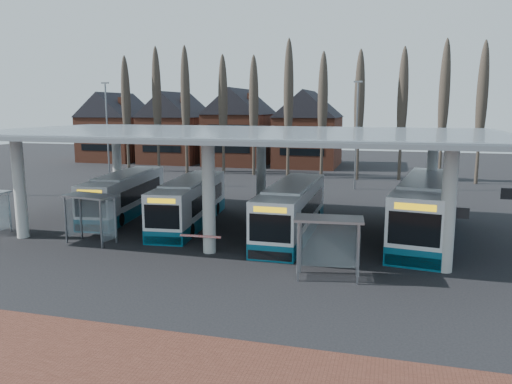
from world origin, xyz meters
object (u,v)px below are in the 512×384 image
(bus_0, at_px, (125,195))
(shelter_1, at_px, (92,208))
(bus_2, at_px, (292,211))
(bus_1, at_px, (190,203))
(shelter_2, at_px, (329,234))
(bus_3, at_px, (425,210))

(bus_0, height_order, shelter_1, bus_0)
(bus_2, bearing_deg, bus_1, 171.60)
(bus_0, height_order, bus_2, bus_2)
(bus_2, height_order, shelter_1, bus_2)
(bus_2, relative_size, shelter_2, 3.58)
(bus_3, distance_m, shelter_2, 9.94)
(bus_2, distance_m, shelter_2, 7.97)
(bus_3, bearing_deg, shelter_1, -153.52)
(bus_0, bearing_deg, bus_2, -18.84)
(bus_0, relative_size, bus_2, 0.97)
(bus_1, distance_m, bus_2, 7.24)
(bus_2, height_order, bus_3, bus_3)
(bus_3, distance_m, shelter_1, 19.70)
(shelter_1, bearing_deg, bus_1, 67.25)
(shelter_1, bearing_deg, shelter_2, -0.91)
(bus_2, height_order, shelter_2, bus_2)
(bus_3, bearing_deg, bus_2, -161.68)
(bus_1, distance_m, shelter_1, 6.92)
(bus_0, xyz_separation_m, bus_3, (20.78, -1.10, 0.27))
(bus_1, relative_size, bus_3, 0.84)
(bus_3, height_order, shelter_1, bus_3)
(shelter_2, bearing_deg, bus_3, 56.05)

